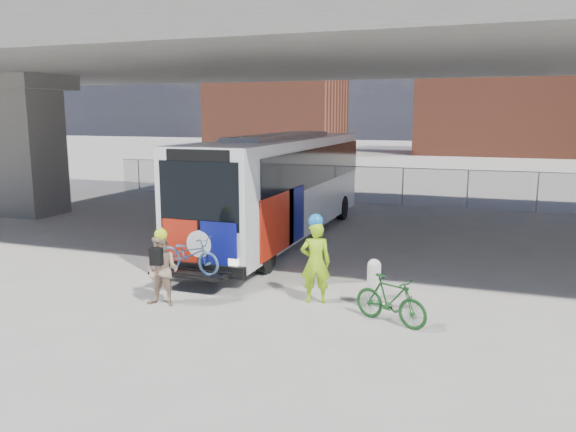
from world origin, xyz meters
The scene contains 9 objects.
ground centered at (0.00, 0.00, 0.00)m, with size 160.00×160.00×0.00m, color #9E9991.
bus centered at (-2.00, 3.19, 2.11)m, with size 2.67×13.00×3.69m.
overpass centered at (0.00, 4.00, 6.54)m, with size 40.00×16.00×7.95m.
chainlink_fence centered at (0.00, 12.00, 1.42)m, with size 30.00×0.06×30.00m.
brick_buildings centered at (1.23, 48.23, 5.42)m, with size 54.00×22.00×12.00m.
bollard centered at (2.57, -3.13, 0.63)m, with size 0.31×0.31×1.17m.
cyclist_hivis centered at (1.19, -3.13, 1.02)m, with size 0.82×0.67×2.12m.
cyclist_tan centered at (-2.06, -4.53, 0.86)m, with size 0.86×0.69×1.83m.
bike_parked centered at (3.08, -3.91, 0.52)m, with size 0.49×1.73×1.04m, color #154419.
Camera 1 is at (4.85, -15.27, 4.37)m, focal length 35.00 mm.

